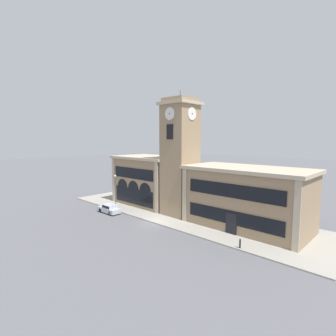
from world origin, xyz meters
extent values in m
plane|color=#56565B|center=(0.00, 0.00, 0.00)|extent=(300.00, 300.00, 0.00)
cube|color=gray|center=(0.00, 6.62, 0.07)|extent=(44.86, 13.23, 0.15)
cube|color=#937A5B|center=(0.00, 5.82, 8.53)|extent=(4.51, 4.51, 17.05)
cube|color=tan|center=(0.00, 5.82, 17.28)|extent=(5.21, 5.21, 0.45)
cube|color=#937A5B|center=(0.00, 5.82, 17.80)|extent=(4.15, 4.15, 0.60)
cylinder|color=#4C4C51|center=(0.00, 5.82, 18.70)|extent=(0.10, 0.10, 1.20)
cylinder|color=silver|center=(0.00, 3.51, 15.63)|extent=(1.85, 0.10, 1.85)
cylinder|color=black|center=(0.00, 3.44, 15.63)|extent=(0.15, 0.04, 0.15)
cylinder|color=silver|center=(2.30, 5.82, 15.63)|extent=(0.10, 1.85, 1.85)
cylinder|color=black|center=(2.37, 5.82, 15.63)|extent=(0.04, 0.15, 0.15)
cube|color=black|center=(0.00, 3.52, 13.01)|extent=(1.26, 0.10, 2.20)
cube|color=#937A5B|center=(-8.74, 7.40, 4.20)|extent=(12.38, 7.67, 8.39)
cube|color=tan|center=(-8.74, 7.40, 8.62)|extent=(13.08, 8.37, 0.45)
cube|color=tan|center=(-14.58, 3.50, 4.20)|extent=(0.70, 0.16, 8.39)
cube|color=tan|center=(-2.90, 3.50, 4.20)|extent=(0.70, 0.16, 8.39)
cube|color=black|center=(-8.74, 3.52, 6.04)|extent=(10.15, 0.10, 1.85)
cube|color=black|center=(-8.74, 3.52, 2.01)|extent=(9.90, 0.10, 2.69)
cylinder|color=black|center=(-11.84, 3.51, 3.36)|extent=(2.72, 0.06, 2.72)
cylinder|color=black|center=(-8.74, 3.51, 3.36)|extent=(2.72, 0.06, 2.72)
cylinder|color=black|center=(-5.65, 3.51, 3.36)|extent=(2.72, 0.06, 2.72)
cube|color=#937A5B|center=(10.49, 7.40, 3.88)|extent=(15.87, 7.67, 7.77)
cube|color=tan|center=(10.49, 7.40, 7.99)|extent=(16.57, 8.37, 0.45)
cube|color=tan|center=(2.90, 3.50, 3.88)|extent=(0.70, 0.16, 7.77)
cube|color=tan|center=(18.08, 3.50, 3.88)|extent=(0.70, 0.16, 7.77)
cube|color=black|center=(10.49, 3.52, 5.59)|extent=(13.02, 0.10, 1.71)
cube|color=black|center=(10.49, 3.51, 1.40)|extent=(1.50, 0.12, 2.80)
cube|color=black|center=(10.49, 3.52, 2.24)|extent=(13.02, 0.10, 1.74)
cube|color=#B2B7C1|center=(-8.91, -1.39, 0.54)|extent=(4.24, 1.80, 0.71)
cube|color=#B2B7C1|center=(-8.74, -1.38, 1.16)|extent=(2.05, 1.59, 0.53)
cube|color=black|center=(-8.74, -1.38, 1.16)|extent=(1.97, 1.62, 0.39)
cylinder|color=black|center=(-10.20, -2.16, 0.34)|extent=(0.69, 0.23, 0.68)
cylinder|color=black|center=(-10.23, -0.66, 0.34)|extent=(0.69, 0.23, 0.68)
cylinder|color=black|center=(-7.59, -2.11, 0.34)|extent=(0.69, 0.23, 0.68)
cylinder|color=black|center=(-7.62, -0.61, 0.34)|extent=(0.69, 0.23, 0.68)
cylinder|color=#4C4C51|center=(-9.56, 0.39, 2.90)|extent=(0.12, 0.12, 5.50)
sphere|color=silver|center=(-9.56, 0.39, 5.83)|extent=(0.36, 0.36, 0.36)
cylinder|color=black|center=(13.43, 0.37, 0.60)|extent=(0.18, 0.18, 0.90)
sphere|color=black|center=(13.43, 0.37, 1.13)|extent=(0.16, 0.16, 0.16)
camera|label=1|loc=(26.61, -24.78, 11.90)|focal=28.00mm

